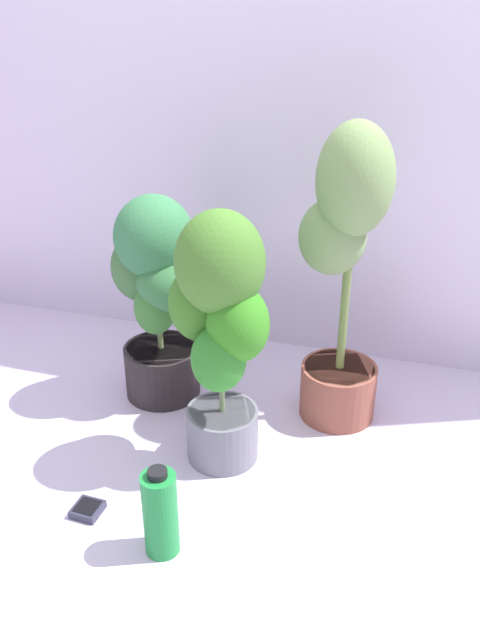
# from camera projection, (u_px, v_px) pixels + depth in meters

# --- Properties ---
(ground_plane) EXTENTS (8.00, 8.00, 0.00)m
(ground_plane) POSITION_uv_depth(u_px,v_px,m) (213.00, 470.00, 2.05)
(ground_plane) COLOR silver
(ground_plane) RESTS_ON ground
(mylar_back_wall) EXTENTS (3.20, 0.01, 2.00)m
(mylar_back_wall) POSITION_uv_depth(u_px,v_px,m) (286.00, 97.00, 2.32)
(mylar_back_wall) COLOR silver
(mylar_back_wall) RESTS_ON ground
(potted_plant_back_left) EXTENTS (0.38, 0.32, 0.75)m
(potted_plant_back_left) POSITION_uv_depth(u_px,v_px,m) (157.00, 289.00, 2.24)
(potted_plant_back_left) COLOR #2A2424
(potted_plant_back_left) RESTS_ON ground
(potted_plant_center) EXTENTS (0.38, 0.35, 0.82)m
(potted_plant_center) POSITION_uv_depth(u_px,v_px,m) (220.00, 324.00, 1.89)
(potted_plant_center) COLOR slate
(potted_plant_center) RESTS_ON ground
(potted_plant_back_right) EXTENTS (0.37, 0.33, 1.02)m
(potted_plant_back_right) POSITION_uv_depth(u_px,v_px,m) (344.00, 265.00, 2.07)
(potted_plant_back_right) COLOR brown
(potted_plant_back_right) RESTS_ON ground
(hygrometer_box) EXTENTS (0.08, 0.08, 0.03)m
(hygrometer_box) POSITION_uv_depth(u_px,v_px,m) (88.00, 509.00, 1.88)
(hygrometer_box) COLOR #2D2E41
(hygrometer_box) RESTS_ON ground
(nutrient_bottle) EXTENTS (0.09, 0.09, 0.27)m
(nutrient_bottle) POSITION_uv_depth(u_px,v_px,m) (160.00, 513.00, 1.70)
(nutrient_bottle) COLOR #1D893A
(nutrient_bottle) RESTS_ON ground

